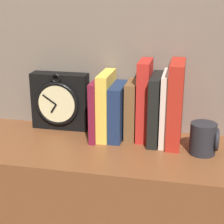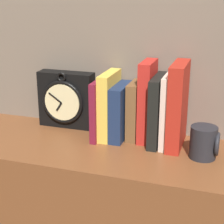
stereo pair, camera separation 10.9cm
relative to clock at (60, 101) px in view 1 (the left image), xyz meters
The scene contains 10 objects.
clock is the anchor object (origin of this frame).
book_slot0_maroon 0.15m from the clock, 17.54° to the right, with size 0.02×0.16×0.19m.
book_slot1_yellow 0.17m from the clock, 12.91° to the right, with size 0.03×0.14×0.21m.
book_slot2_navy 0.21m from the clock, 10.34° to the right, with size 0.04×0.14×0.17m.
book_slot3_brown 0.25m from the clock, ahead, with size 0.03×0.11×0.18m.
book_slot4_red 0.29m from the clock, ahead, with size 0.04×0.12×0.25m.
book_slot5_black 0.33m from the clock, ahead, with size 0.03×0.15×0.21m.
book_slot6_cream 0.36m from the clock, ahead, with size 0.02×0.15×0.22m.
book_slot7_red 0.39m from the clock, ahead, with size 0.04×0.16×0.26m.
mug 0.49m from the clock, 12.90° to the right, with size 0.08×0.08×0.09m.
Camera 1 is at (0.22, -1.01, 1.33)m, focal length 60.00 mm.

